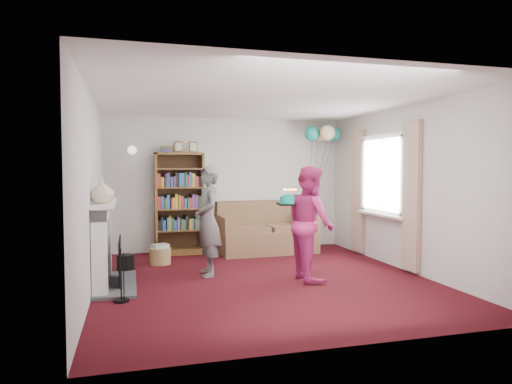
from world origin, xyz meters
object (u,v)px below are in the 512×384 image
object	(u,v)px
sofa	(265,233)
person_magenta	(310,223)
person_striped	(208,220)
bookcase	(179,204)
birthday_cake	(290,200)

from	to	relation	value
sofa	person_magenta	bearing A→B (deg)	-92.14
sofa	person_striped	xyz separation A→B (m)	(-1.34, -1.61, 0.46)
sofa	bookcase	bearing A→B (deg)	169.44
bookcase	sofa	size ratio (longest dim) A/B	1.16
person_striped	bookcase	bearing A→B (deg)	-176.02
bookcase	person_magenta	size ratio (longest dim) A/B	1.28
person_magenta	birthday_cake	bearing A→B (deg)	67.29
bookcase	sofa	bearing A→B (deg)	-8.26
bookcase	birthday_cake	size ratio (longest dim) A/B	5.99
person_striped	person_magenta	distance (m)	1.47
person_striped	person_magenta	xyz separation A→B (m)	(1.35, -0.59, -0.01)
person_striped	person_magenta	bearing A→B (deg)	63.18
bookcase	person_magenta	xyz separation A→B (m)	(1.58, -2.44, -0.11)
bookcase	birthday_cake	world-z (taller)	bookcase
person_striped	birthday_cake	xyz separation A→B (m)	(1.08, -0.49, 0.31)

